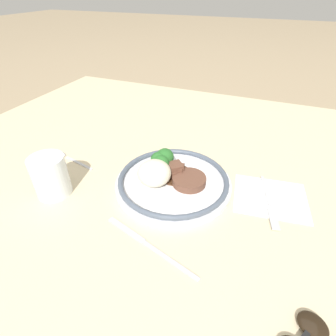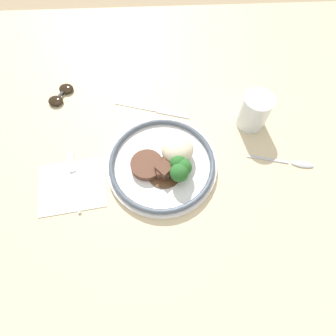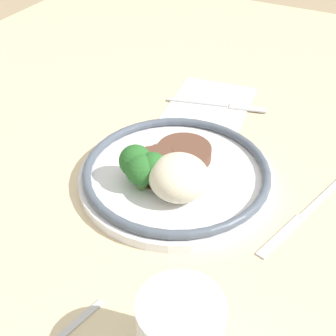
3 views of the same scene
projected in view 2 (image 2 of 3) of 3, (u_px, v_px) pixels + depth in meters
ground_plane at (156, 175)px, 0.68m from camera, size 8.00×8.00×0.00m
dining_table at (155, 171)px, 0.66m from camera, size 1.48×1.28×0.05m
napkin at (72, 186)px, 0.62m from camera, size 0.17×0.15×0.00m
plate at (165, 163)px, 0.62m from camera, size 0.27×0.27×0.07m
juice_glass at (254, 112)px, 0.67m from camera, size 0.08×0.08×0.09m
fork at (73, 174)px, 0.63m from camera, size 0.05×0.17×0.00m
knife at (154, 110)px, 0.72m from camera, size 0.21×0.07×0.00m
spoon at (294, 163)px, 0.65m from camera, size 0.16×0.05×0.01m
sunglasses at (61, 95)px, 0.74m from camera, size 0.08×0.10×0.01m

